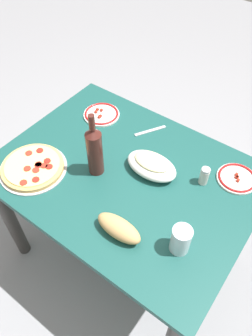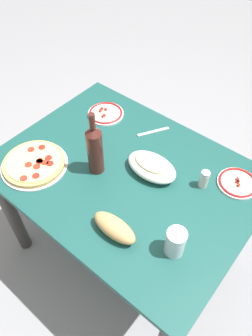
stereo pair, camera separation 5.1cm
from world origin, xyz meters
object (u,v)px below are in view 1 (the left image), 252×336
(pepperoni_pizza, at_px, (33,167))
(spice_shaker, at_px, (204,176))
(side_plate_far, at_px, (237,178))
(baked_pasta_dish, at_px, (152,165))
(bread_loaf, at_px, (119,228))
(dining_table, at_px, (126,191))
(wine_bottle, at_px, (95,150))
(side_plate_near, at_px, (101,114))
(water_glass, at_px, (181,240))

(pepperoni_pizza, distance_m, spice_shaker, 0.76)
(spice_shaker, bearing_deg, side_plate_far, -137.78)
(baked_pasta_dish, relative_size, bread_loaf, 1.23)
(dining_table, distance_m, wine_bottle, 0.30)
(side_plate_near, bearing_deg, water_glass, 149.71)
(wine_bottle, xyz_separation_m, side_plate_near, (0.23, -0.31, -0.12))
(dining_table, xyz_separation_m, spice_shaker, (-0.30, -0.16, 0.18))
(side_plate_far, relative_size, spice_shaker, 2.03)
(dining_table, bearing_deg, baked_pasta_dish, -138.83)
(dining_table, relative_size, side_plate_far, 6.53)
(baked_pasta_dish, bearing_deg, pepperoni_pizza, 35.51)
(dining_table, height_order, pepperoni_pizza, pepperoni_pizza)
(bread_loaf, bearing_deg, wine_bottle, -35.26)
(bread_loaf, bearing_deg, water_glass, -158.84)
(wine_bottle, height_order, spice_shaker, wine_bottle)
(pepperoni_pizza, height_order, baked_pasta_dish, baked_pasta_dish)
(side_plate_near, distance_m, bread_loaf, 0.71)
(side_plate_near, bearing_deg, spice_shaker, 172.49)
(side_plate_near, distance_m, spice_shaker, 0.65)
(water_glass, bearing_deg, baked_pasta_dish, -40.95)
(water_glass, height_order, bread_loaf, water_glass)
(side_plate_near, relative_size, spice_shaker, 2.19)
(side_plate_near, bearing_deg, pepperoni_pizza, 88.88)
(pepperoni_pizza, bearing_deg, spice_shaker, -149.08)
(pepperoni_pizza, distance_m, side_plate_far, 0.91)
(baked_pasta_dish, bearing_deg, side_plate_far, -151.01)
(bread_loaf, distance_m, spice_shaker, 0.44)
(dining_table, xyz_separation_m, water_glass, (-0.38, 0.18, 0.20))
(baked_pasta_dish, bearing_deg, spice_shaker, -159.71)
(pepperoni_pizza, bearing_deg, wine_bottle, -144.69)
(side_plate_far, distance_m, bread_loaf, 0.58)
(baked_pasta_dish, height_order, side_plate_far, baked_pasta_dish)
(dining_table, bearing_deg, spice_shaker, -152.86)
(pepperoni_pizza, bearing_deg, baked_pasta_dish, -144.49)
(side_plate_far, xyz_separation_m, spice_shaker, (0.11, 0.10, 0.03))
(dining_table, distance_m, side_plate_far, 0.51)
(spice_shaker, bearing_deg, dining_table, 27.14)
(wine_bottle, xyz_separation_m, bread_loaf, (-0.28, 0.20, -0.09))
(dining_table, distance_m, water_glass, 0.46)
(dining_table, distance_m, spice_shaker, 0.39)
(wine_bottle, height_order, bread_loaf, wine_bottle)
(side_plate_near, xyz_separation_m, bread_loaf, (-0.50, 0.50, 0.03))
(dining_table, xyz_separation_m, side_plate_far, (-0.42, -0.26, 0.15))
(baked_pasta_dish, distance_m, bread_loaf, 0.35)
(pepperoni_pizza, bearing_deg, side_plate_far, -147.19)
(side_plate_near, bearing_deg, dining_table, 144.72)
(dining_table, height_order, spice_shaker, spice_shaker)
(baked_pasta_dish, distance_m, spice_shaker, 0.23)
(dining_table, relative_size, baked_pasta_dish, 4.80)
(dining_table, xyz_separation_m, baked_pasta_dish, (-0.09, -0.08, 0.18))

